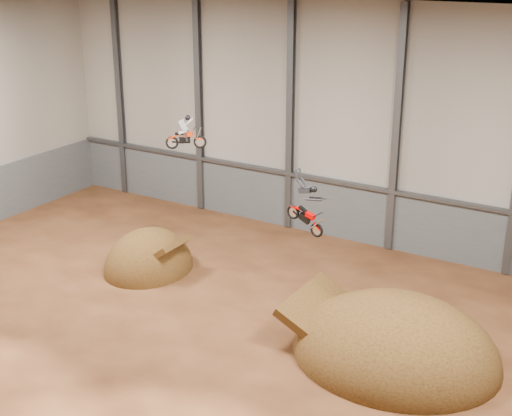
% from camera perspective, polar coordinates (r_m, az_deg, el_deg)
% --- Properties ---
extents(floor, '(40.00, 40.00, 0.00)m').
position_cam_1_polar(floor, '(32.07, -4.98, -11.04)').
color(floor, '#452312').
rests_on(floor, ground).
extents(back_wall, '(40.00, 0.10, 14.00)m').
position_cam_1_polar(back_wall, '(41.61, 6.96, 6.69)').
color(back_wall, '#A29B8F').
rests_on(back_wall, ground).
extents(ceiling, '(40.00, 40.00, 0.00)m').
position_cam_1_polar(ceiling, '(27.59, -5.88, 14.71)').
color(ceiling, black).
rests_on(ceiling, back_wall).
extents(lower_band_back, '(39.80, 0.18, 3.50)m').
position_cam_1_polar(lower_band_back, '(43.03, 6.61, -0.15)').
color(lower_band_back, '#595C61').
rests_on(lower_band_back, ground).
extents(steel_rail, '(39.80, 0.35, 0.20)m').
position_cam_1_polar(steel_rail, '(42.32, 6.62, 2.07)').
color(steel_rail, '#47494F').
rests_on(steel_rail, lower_band_back).
extents(steel_column_0, '(0.40, 0.36, 13.90)m').
position_cam_1_polar(steel_column_0, '(50.42, -10.85, 8.83)').
color(steel_column_0, '#47494F').
rests_on(steel_column_0, ground).
extents(steel_column_1, '(0.40, 0.36, 13.90)m').
position_cam_1_polar(steel_column_1, '(46.32, -4.58, 8.14)').
color(steel_column_1, '#47494F').
rests_on(steel_column_1, ground).
extents(steel_column_2, '(0.40, 0.36, 13.90)m').
position_cam_1_polar(steel_column_2, '(42.86, 2.76, 7.21)').
color(steel_column_2, '#47494F').
rests_on(steel_column_2, ground).
extents(steel_column_3, '(0.40, 0.36, 13.90)m').
position_cam_1_polar(steel_column_3, '(40.22, 11.18, 5.99)').
color(steel_column_3, '#47494F').
rests_on(steel_column_3, ground).
extents(takeoff_ramp, '(4.56, 5.26, 4.56)m').
position_cam_1_polar(takeoff_ramp, '(39.59, -8.56, -4.85)').
color(takeoff_ramp, '#3A240E').
rests_on(takeoff_ramp, ground).
extents(landing_ramp, '(8.99, 7.95, 5.19)m').
position_cam_1_polar(landing_ramp, '(31.86, 11.02, -11.60)').
color(landing_ramp, '#3A240E').
rests_on(landing_ramp, ground).
extents(fmx_rider_a, '(2.26, 1.73, 1.96)m').
position_cam_1_polar(fmx_rider_a, '(36.29, -5.63, 6.19)').
color(fmx_rider_a, '#EE3507').
extents(fmx_rider_b, '(3.48, 1.29, 3.19)m').
position_cam_1_polar(fmx_rider_b, '(31.34, 3.79, 0.49)').
color(fmx_rider_b, '#D40000').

